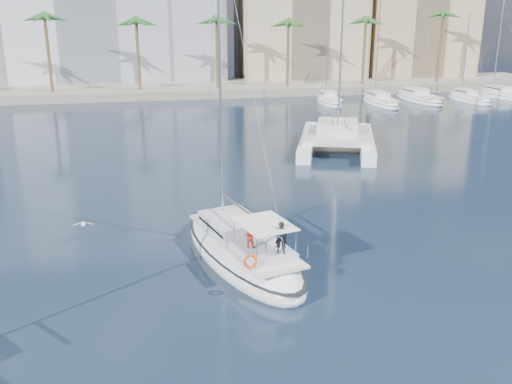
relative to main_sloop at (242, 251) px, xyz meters
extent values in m
plane|color=black|center=(0.16, 0.01, -0.52)|extent=(160.00, 160.00, 0.00)
cube|color=gray|center=(0.16, 61.01, 0.08)|extent=(120.00, 14.00, 1.20)
cube|color=tan|center=(22.16, 70.01, 9.48)|extent=(20.00, 14.00, 20.00)
cube|color=tan|center=(42.16, 68.01, 8.48)|extent=(18.00, 12.00, 18.00)
cylinder|color=brown|center=(0.16, 57.01, 4.73)|extent=(0.44, 0.44, 10.50)
sphere|color=#235A21|center=(0.16, 57.01, 9.98)|extent=(3.60, 3.60, 3.60)
cylinder|color=brown|center=(34.16, 57.01, 4.73)|extent=(0.44, 0.44, 10.50)
sphere|color=#235A21|center=(34.16, 57.01, 9.98)|extent=(3.60, 3.60, 3.60)
ellipsoid|color=white|center=(0.00, 0.00, -0.17)|extent=(6.42, 11.95, 2.37)
ellipsoid|color=black|center=(0.00, 0.00, 0.16)|extent=(6.48, 12.07, 0.18)
cube|color=silver|center=(0.06, -0.21, 0.72)|extent=(4.68, 8.93, 0.12)
cube|color=silver|center=(-0.28, 1.06, 1.08)|extent=(3.31, 4.23, 0.60)
cube|color=black|center=(-0.28, 1.06, 1.10)|extent=(3.22, 3.81, 0.14)
cylinder|color=#B7BABF|center=(-0.62, 2.34, 8.26)|extent=(0.15, 0.15, 14.95)
cylinder|color=#B7BABF|center=(-0.03, 0.11, 2.28)|extent=(1.28, 4.48, 0.11)
cube|color=silver|center=(0.62, -2.33, 0.96)|extent=(2.82, 3.31, 0.36)
cube|color=white|center=(0.64, -2.43, 2.33)|extent=(2.82, 3.31, 0.04)
torus|color=silver|center=(0.90, -3.39, 1.63)|extent=(0.94, 0.30, 0.96)
torus|color=#F8380D|center=(-0.34, -4.17, 1.33)|extent=(0.66, 0.35, 0.64)
imported|color=black|center=(1.23, -3.18, 1.91)|extent=(0.62, 0.48, 1.53)
imported|color=#A82A19|center=(-0.01, -2.24, 1.71)|extent=(0.67, 0.60, 1.13)
cube|color=white|center=(10.30, 23.32, 0.03)|extent=(5.52, 12.62, 1.10)
cube|color=white|center=(15.28, 21.54, 0.03)|extent=(5.52, 12.62, 1.10)
cube|color=silver|center=(12.57, 21.82, 0.78)|extent=(7.95, 8.71, 0.50)
cube|color=silver|center=(12.79, 22.43, 1.48)|extent=(4.67, 4.87, 1.00)
cube|color=black|center=(12.79, 22.43, 1.53)|extent=(4.52, 4.39, 0.18)
cylinder|color=#B7BABF|center=(13.45, 24.26, 9.63)|extent=(0.18, 0.18, 17.30)
ellipsoid|color=silver|center=(-8.00, 3.93, 0.55)|extent=(0.23, 0.45, 0.21)
sphere|color=silver|center=(-8.00, 4.14, 0.57)|extent=(0.12, 0.12, 0.12)
cube|color=gray|center=(-8.32, 3.93, 0.58)|extent=(0.51, 0.19, 0.12)
cube|color=gray|center=(-7.68, 3.93, 0.58)|extent=(0.51, 0.19, 0.12)
camera|label=1|loc=(-4.49, -26.08, 11.64)|focal=40.00mm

